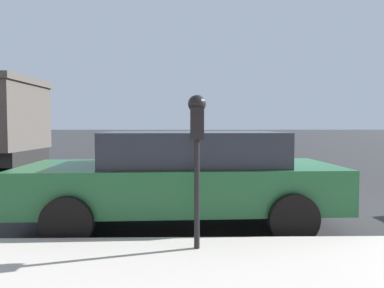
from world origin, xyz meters
name	(u,v)px	position (x,y,z in m)	size (l,w,h in m)	color
ground_plane	(248,209)	(0.00, 0.00, 0.00)	(220.00, 220.00, 0.00)	#2B2B2D
parking_meter	(197,131)	(-2.59, 0.99, 1.43)	(0.21, 0.19, 1.63)	black
car_green	(183,176)	(-1.05, 1.13, 0.75)	(2.17, 4.55, 1.39)	#1E5B33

